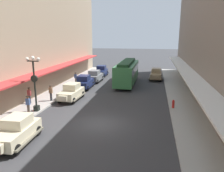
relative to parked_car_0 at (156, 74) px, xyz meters
name	(u,v)px	position (x,y,z in m)	size (l,w,h in m)	color
ground_plane	(98,123)	(-4.74, -19.24, -0.94)	(200.00, 200.00, 0.00)	#38383A
sidewalk_left	(17,116)	(-12.24, -19.24, -0.87)	(3.00, 60.00, 0.15)	#A8A59E
sidewalk_right	(194,130)	(2.76, -19.24, -0.87)	(3.00, 60.00, 0.15)	#A8A59E
parked_car_0	(156,74)	(0.00, 0.00, 0.00)	(2.30, 4.32, 1.84)	#997F5B
parked_car_1	(17,130)	(-9.27, -23.50, 0.00)	(2.31, 4.32, 1.84)	beige
parked_car_2	(84,82)	(-9.61, -7.87, 0.00)	(2.22, 4.29, 1.84)	#19234C
parked_car_3	(95,76)	(-9.36, -3.44, 0.00)	(2.25, 4.30, 1.84)	slate
parked_car_4	(101,71)	(-9.53, 1.46, 0.00)	(2.22, 4.29, 1.84)	#19234C
parked_car_5	(71,92)	(-9.38, -13.25, 0.00)	(2.27, 4.30, 1.84)	beige
streetcar	(127,71)	(-4.26, -4.15, 0.96)	(2.62, 9.63, 3.46)	#33723F
lamp_post_with_clock	(34,81)	(-11.14, -17.69, 2.04)	(1.42, 0.44, 5.16)	black
fire_hydrant	(173,104)	(1.61, -14.42, -0.38)	(0.24, 0.24, 0.82)	#B21E19
pedestrian_0	(29,95)	(-13.03, -15.74, 0.07)	(0.36, 0.28, 1.67)	#2D2D33
pedestrian_1	(51,93)	(-11.27, -14.43, 0.07)	(0.36, 0.28, 1.67)	#2D2D33
pedestrian_2	(76,78)	(-11.52, -6.01, 0.07)	(0.36, 0.28, 1.67)	#4C4238
pedestrian_3	(28,105)	(-11.42, -18.60, 0.07)	(0.36, 0.28, 1.67)	#4C4238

